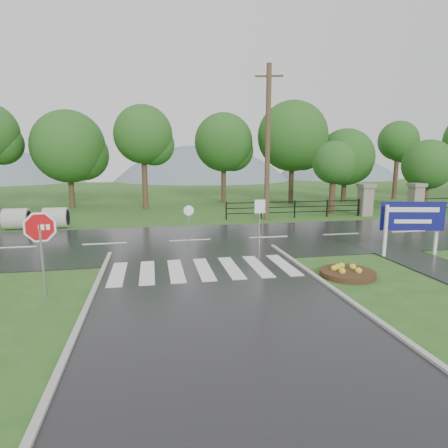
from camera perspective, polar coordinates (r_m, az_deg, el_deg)
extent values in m
plane|color=#2A571D|center=(8.96, 1.50, -16.31)|extent=(120.00, 120.00, 0.00)
cube|color=black|center=(18.37, -5.21, -2.61)|extent=(90.00, 8.00, 0.04)
cube|color=#29292B|center=(16.16, 29.08, -5.57)|extent=(2.20, 11.00, 0.04)
cube|color=silver|center=(13.49, -15.90, -7.30)|extent=(0.50, 2.80, 0.02)
cube|color=silver|center=(13.43, -11.62, -7.19)|extent=(0.50, 2.80, 0.02)
cube|color=silver|center=(13.45, -7.32, -7.04)|extent=(0.50, 2.80, 0.02)
cube|color=silver|center=(13.54, -3.07, -6.86)|extent=(0.50, 2.80, 0.02)
cube|color=silver|center=(13.71, 1.10, -6.64)|extent=(0.50, 2.80, 0.02)
cube|color=silver|center=(13.94, 5.15, -6.39)|extent=(0.50, 2.80, 0.02)
cube|color=silver|center=(14.24, 9.04, -6.12)|extent=(0.50, 2.80, 0.02)
cube|color=gray|center=(28.20, 20.73, 3.21)|extent=(0.80, 0.80, 2.00)
cube|color=#6B6659|center=(28.10, 20.87, 5.48)|extent=(1.00, 1.00, 0.24)
cube|color=gray|center=(30.48, 27.16, 3.22)|extent=(0.80, 0.80, 2.00)
cube|color=#6B6659|center=(30.39, 27.33, 5.31)|extent=(1.00, 1.00, 0.24)
cube|color=black|center=(25.92, 10.70, 1.81)|extent=(9.50, 0.05, 0.05)
cube|color=black|center=(25.87, 10.72, 2.58)|extent=(9.50, 0.05, 0.05)
cube|color=black|center=(25.83, 10.75, 3.35)|extent=(9.50, 0.05, 0.05)
cube|color=black|center=(24.55, 0.34, 2.01)|extent=(0.08, 0.08, 1.20)
cube|color=black|center=(27.98, 19.81, 2.40)|extent=(0.08, 0.08, 1.20)
cube|color=black|center=(30.83, 27.84, 2.48)|extent=(0.08, 0.08, 1.20)
sphere|color=slate|center=(79.59, -29.92, -4.81)|extent=(40.00, 40.00, 40.00)
sphere|color=slate|center=(76.51, -3.18, -6.26)|extent=(48.00, 48.00, 48.00)
sphere|color=slate|center=(83.78, 16.15, -2.18)|extent=(36.00, 36.00, 36.00)
cylinder|color=#9E9B93|center=(24.32, -29.04, 0.69)|extent=(1.30, 1.20, 1.20)
cylinder|color=#9E9B93|center=(23.75, -24.23, 0.87)|extent=(1.30, 1.20, 1.20)
cube|color=#939399|center=(11.91, -25.88, -5.59)|extent=(0.06, 0.06, 1.97)
cylinder|color=white|center=(11.70, -26.26, -0.44)|extent=(1.17, 0.21, 1.18)
cylinder|color=#B80C11|center=(11.68, -26.27, -0.45)|extent=(1.02, 0.19, 1.03)
cube|color=silver|center=(16.44, 23.39, -1.04)|extent=(0.13, 0.13, 2.15)
cube|color=silver|center=(17.87, 29.68, -0.71)|extent=(0.13, 0.13, 2.15)
cube|color=#0E0F5E|center=(17.04, 26.82, 1.08)|extent=(2.53, 0.62, 1.18)
cube|color=white|center=(16.98, 26.96, 1.96)|extent=(2.00, 0.45, 0.19)
cube|color=white|center=(17.04, 26.84, 0.35)|extent=(1.47, 0.33, 0.16)
cylinder|color=#332111|center=(13.58, 18.28, -7.17)|extent=(1.86, 1.86, 0.19)
cube|color=#939399|center=(16.69, 5.43, -0.27)|extent=(0.04, 0.04, 2.06)
cube|color=white|center=(16.54, 5.49, 2.68)|extent=(0.49, 0.04, 0.60)
cylinder|color=#939399|center=(16.72, -5.37, -0.69)|extent=(0.05, 0.05, 1.81)
cylinder|color=white|center=(16.57, -5.40, 2.06)|extent=(0.45, 0.04, 0.45)
cylinder|color=#473523|center=(24.50, 6.67, 11.99)|extent=(0.33, 0.33, 9.78)
cube|color=brown|center=(25.00, 6.87, 21.48)|extent=(1.70, 0.58, 0.11)
cylinder|color=#3D2B1C|center=(28.58, 16.17, 4.66)|extent=(0.43, 0.43, 3.11)
sphere|color=#1E5018|center=(28.48, 16.38, 9.01)|extent=(3.06, 3.06, 3.06)
cylinder|color=#3D2B1C|center=(32.83, 28.34, 4.36)|extent=(0.44, 0.44, 2.95)
sphere|color=#1E5018|center=(32.74, 28.64, 7.95)|extent=(3.77, 3.77, 3.77)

